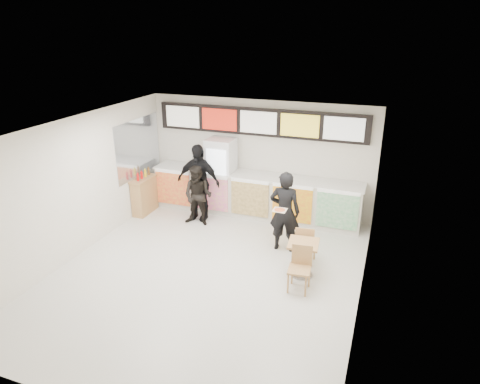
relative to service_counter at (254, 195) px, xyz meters
The scene contains 15 objects.
floor 3.15m from the service_counter, 90.00° to the right, with size 7.00×7.00×0.00m, color beige.
ceiling 3.93m from the service_counter, 90.00° to the right, with size 7.00×7.00×0.00m, color white.
wall_back 1.01m from the service_counter, 90.00° to the left, with size 6.00×6.00×0.00m, color silver.
wall_left 4.41m from the service_counter, 134.13° to the right, with size 7.00×7.00×0.00m, color silver.
wall_right 4.41m from the service_counter, 45.87° to the right, with size 7.00×7.00×0.00m, color silver.
service_counter is the anchor object (origin of this frame).
menu_board 1.90m from the service_counter, 90.00° to the left, with size 5.50×0.14×0.70m.
drinks_fridge 1.03m from the service_counter, behind, with size 0.70×0.67×2.00m.
mirror_panel 3.28m from the service_counter, 167.87° to the right, with size 0.01×2.00×1.50m, color #B2B7BF.
customer_main 1.97m from the service_counter, 51.89° to the right, with size 0.67×0.44×1.85m, color black.
customer_left 1.53m from the service_counter, 139.30° to the right, with size 0.75×0.58×1.54m, color black.
customer_mid 1.51m from the service_counter, 153.77° to the right, with size 1.17×0.49×1.99m, color black.
pizza_slice 2.38m from the service_counter, 58.79° to the right, with size 0.36×0.36×0.02m.
cafe_table 3.06m from the service_counter, 53.38° to the right, with size 0.64×1.53×0.88m.
condiment_ledge 2.93m from the service_counter, 164.01° to the right, with size 0.35×0.88×1.17m.
Camera 1 is at (3.18, -6.82, 4.74)m, focal length 32.00 mm.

